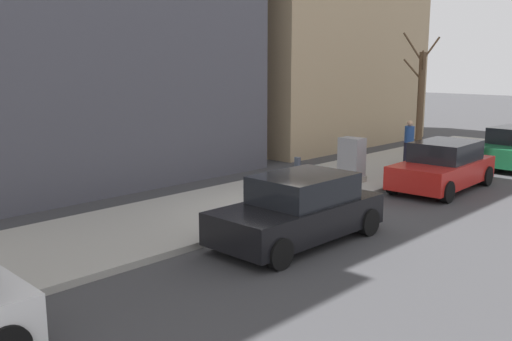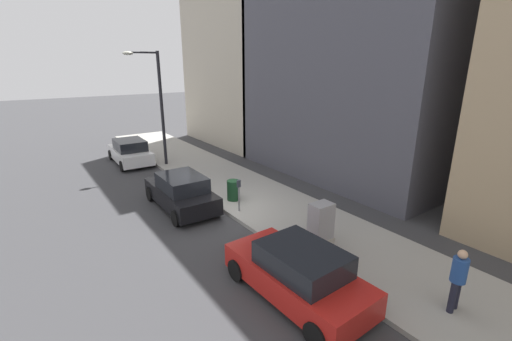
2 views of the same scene
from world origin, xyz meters
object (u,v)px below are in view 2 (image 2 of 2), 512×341
(parked_car_white, at_px, (130,152))
(utility_box, at_px, (321,224))
(parking_meter, at_px, (239,192))
(trash_bin, at_px, (233,190))
(parked_car_red, at_px, (298,273))
(parked_car_black, at_px, (181,192))
(office_tower_right, at_px, (262,17))
(office_block_center, at_px, (390,12))
(pedestrian_near_meter, at_px, (458,277))
(streetlamp, at_px, (157,99))

(parked_car_white, xyz_separation_m, utility_box, (2.34, -14.08, 0.11))
(parking_meter, height_order, trash_bin, parking_meter)
(parked_car_red, relative_size, utility_box, 2.98)
(parked_car_black, relative_size, office_tower_right, 0.23)
(parked_car_red, relative_size, parked_car_black, 1.01)
(office_block_center, distance_m, office_tower_right, 10.35)
(office_tower_right, bearing_deg, trash_bin, -130.94)
(parked_car_black, relative_size, pedestrian_near_meter, 2.54)
(parked_car_white, height_order, pedestrian_near_meter, pedestrian_near_meter)
(parked_car_red, distance_m, streetlamp, 14.25)
(parked_car_black, height_order, parking_meter, parked_car_black)
(parked_car_red, relative_size, parking_meter, 3.16)
(trash_bin, bearing_deg, utility_box, -85.41)
(pedestrian_near_meter, bearing_deg, utility_box, -91.57)
(utility_box, height_order, pedestrian_near_meter, pedestrian_near_meter)
(office_block_center, bearing_deg, parked_car_white, 144.97)
(pedestrian_near_meter, relative_size, office_tower_right, 0.09)
(streetlamp, bearing_deg, parking_meter, -88.87)
(office_block_center, bearing_deg, parked_car_black, 178.29)
(pedestrian_near_meter, bearing_deg, trash_bin, -91.23)
(parked_car_black, relative_size, office_block_center, 0.24)
(parked_car_red, bearing_deg, streetlamp, 82.17)
(utility_box, bearing_deg, parked_car_red, -147.12)
(trash_bin, distance_m, office_block_center, 13.25)
(parked_car_white, relative_size, pedestrian_near_meter, 2.56)
(pedestrian_near_meter, xyz_separation_m, office_tower_right, (8.54, 19.88, 8.23))
(parked_car_red, relative_size, streetlamp, 0.66)
(parking_meter, height_order, utility_box, utility_box)
(parked_car_black, height_order, streetlamp, streetlamp)
(parked_car_black, xyz_separation_m, parking_meter, (1.68, -1.96, 0.24))
(parked_car_black, height_order, office_block_center, office_block_center)
(parked_car_black, distance_m, parked_car_white, 8.34)
(parked_car_black, distance_m, utility_box, 6.28)
(parked_car_black, bearing_deg, pedestrian_near_meter, -73.68)
(parking_meter, distance_m, office_tower_right, 17.42)
(office_tower_right, bearing_deg, streetlamp, -161.11)
(parking_meter, bearing_deg, trash_bin, 69.26)
(parking_meter, relative_size, pedestrian_near_meter, 0.81)
(streetlamp, distance_m, office_block_center, 13.88)
(parked_car_black, height_order, trash_bin, parked_car_black)
(parked_car_black, relative_size, streetlamp, 0.65)
(parked_car_red, bearing_deg, utility_box, 30.76)
(parking_meter, height_order, pedestrian_near_meter, pedestrian_near_meter)
(parking_meter, xyz_separation_m, office_tower_right, (9.68, 11.83, 8.34))
(parked_car_red, relative_size, pedestrian_near_meter, 2.57)
(parked_car_black, xyz_separation_m, office_tower_right, (11.36, 9.87, 8.59))
(parking_meter, bearing_deg, parked_car_white, 98.22)
(parked_car_white, xyz_separation_m, parking_meter, (1.49, -10.30, 0.24))
(parked_car_red, height_order, office_block_center, office_block_center)
(trash_bin, relative_size, office_block_center, 0.05)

